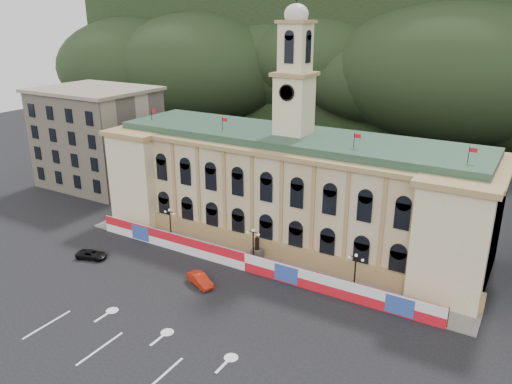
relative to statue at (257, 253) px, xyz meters
The scene contains 13 objects.
ground 18.04m from the statue, 90.00° to the right, with size 260.00×260.00×0.00m, color black.
lane_markings 23.03m from the statue, 90.00° to the right, with size 26.00×10.00×0.02m, color white, non-canonical shape.
hill_ridge 105.59m from the statue, 89.98° to the left, with size 230.00×80.00×64.00m.
city_hall 11.71m from the statue, 90.00° to the left, with size 56.20×17.60×37.10m.
side_building_left 45.63m from the statue, 163.26° to the left, with size 21.00×17.00×18.60m.
hoarding_fence 2.93m from the statue, 88.90° to the right, with size 50.00×0.44×2.50m.
pavement 1.13m from the statue, 90.00° to the right, with size 56.00×5.50×0.16m, color slate.
statue is the anchor object (origin of this frame).
lamp_left 14.16m from the statue, behind, with size 1.96×0.44×5.15m.
lamp_center 2.14m from the statue, 90.00° to the right, with size 1.96×0.44×5.15m.
lamp_right 14.16m from the statue, ahead, with size 1.96×0.44×5.15m.
red_sedan 9.38m from the statue, 107.83° to the right, with size 4.54×3.01×1.42m, color #AE1F0C.
black_suv 22.53m from the statue, 151.51° to the right, with size 4.62×3.18×1.17m, color black.
Camera 1 is at (30.57, -33.78, 31.38)m, focal length 35.00 mm.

